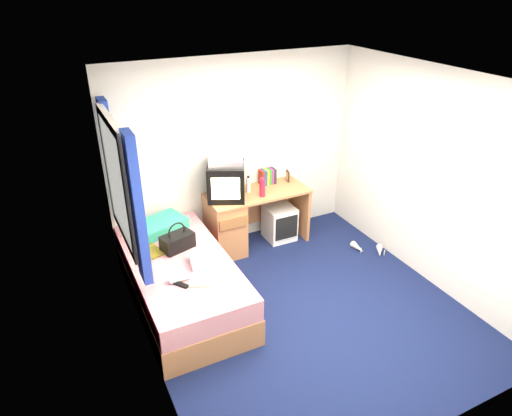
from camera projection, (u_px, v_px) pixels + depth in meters
name	position (u px, v px, depth m)	size (l,w,h in m)	color
ground	(302.00, 309.00, 4.89)	(3.40, 3.40, 0.00)	#0C1438
room_shell	(309.00, 186.00, 4.23)	(3.40, 3.40, 3.40)	white
bed	(182.00, 281.00, 4.89)	(1.01, 2.00, 0.54)	#B97B4D
pillow	(160.00, 226.00, 5.28)	(0.57, 0.37, 0.13)	#1C86B9
desk	(237.00, 220.00, 5.81)	(1.30, 0.55, 0.75)	#B97B4D
storage_cube	(279.00, 223.00, 6.10)	(0.37, 0.37, 0.46)	white
crt_tv	(226.00, 182.00, 5.49)	(0.57, 0.56, 0.44)	black
vcr	(225.00, 161.00, 5.38)	(0.41, 0.29, 0.08)	silver
book_row	(267.00, 176.00, 5.93)	(0.20, 0.13, 0.20)	maroon
picture_frame	(288.00, 176.00, 6.02)	(0.02, 0.12, 0.14)	black
pink_water_bottle	(262.00, 188.00, 5.59)	(0.07, 0.07, 0.22)	red
aerosol_can	(248.00, 185.00, 5.71)	(0.05, 0.05, 0.19)	white
handbag	(177.00, 241.00, 4.92)	(0.39, 0.29, 0.32)	black
towel	(205.00, 259.00, 4.69)	(0.30, 0.25, 0.10)	white
magazine	(151.00, 252.00, 4.88)	(0.21, 0.28, 0.01)	gold
water_bottle	(179.00, 278.00, 4.42)	(0.07, 0.07, 0.20)	white
colour_swatch_fan	(200.00, 285.00, 4.37)	(0.22, 0.06, 0.01)	orange
remote_control	(181.00, 285.00, 4.37)	(0.05, 0.16, 0.02)	black
window_assembly	(121.00, 184.00, 4.35)	(0.11, 1.42, 1.40)	silver
white_heels	(369.00, 250.00, 5.87)	(0.35, 0.41, 0.09)	beige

